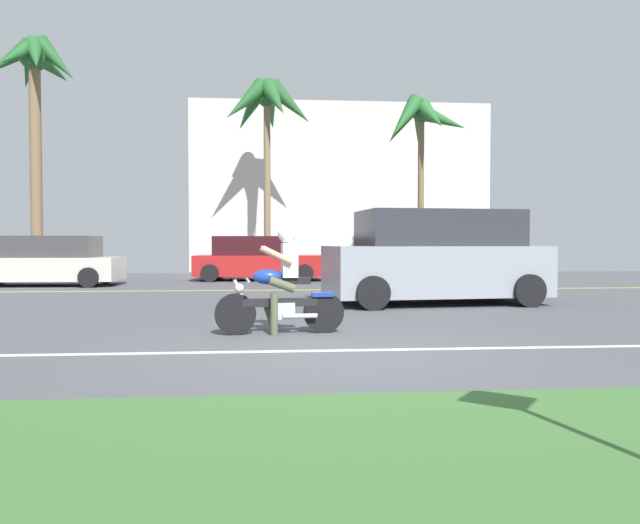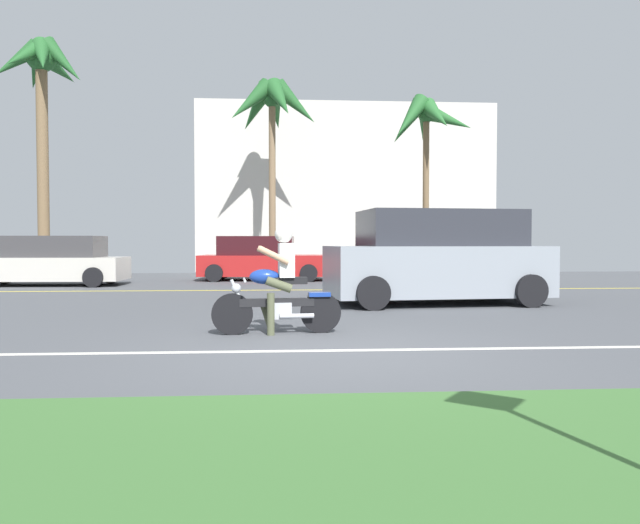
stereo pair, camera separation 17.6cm
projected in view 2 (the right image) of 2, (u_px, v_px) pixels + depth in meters
The scene contains 13 objects.
ground at pixel (317, 320), 10.04m from camera, with size 56.00×30.00×0.04m, color #4C4F54.
grass_median at pixel (409, 496), 2.96m from camera, with size 56.00×3.80×0.06m, color #3D6B33.
lane_line_near at pixel (333, 350), 7.08m from camera, with size 50.40×0.12×0.01m, color silver.
lane_line_far at pixel (303, 290), 15.98m from camera, with size 50.40×0.12×0.01m, color yellow.
motorcyclist at pixel (278, 288), 8.37m from camera, with size 1.78×0.58×1.49m.
suv_nearby at pixel (437, 258), 12.49m from camera, with size 4.64×2.59×1.90m.
parked_car_0 at pixel (50, 262), 17.63m from camera, with size 4.44×1.90×1.44m.
parked_car_1 at pixel (262, 259), 20.08m from camera, with size 4.26×2.19×1.45m.
parked_car_2 at pixel (447, 260), 19.57m from camera, with size 4.07×2.23×1.44m.
palm_tree_0 at pixel (425, 126), 21.66m from camera, with size 3.23×3.39×6.46m.
palm_tree_1 at pixel (41, 80), 21.85m from camera, with size 3.55×3.62×8.60m.
palm_tree_2 at pixel (272, 111), 22.99m from camera, with size 3.72×3.82×7.42m.
building_far at pixel (343, 190), 28.03m from camera, with size 12.98×4.00×7.28m, color beige.
Camera 2 is at (-0.63, -6.98, 1.27)m, focal length 34.22 mm.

